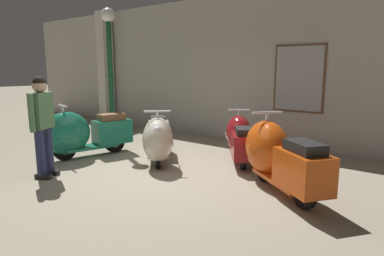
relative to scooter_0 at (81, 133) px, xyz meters
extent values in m
plane|color=gray|center=(1.89, -0.07, -0.48)|extent=(60.00, 60.00, 0.00)
cube|color=#ADA89E|center=(1.89, 3.41, 1.24)|extent=(18.00, 0.20, 3.45)
cube|color=brown|center=(3.01, 3.29, 1.03)|extent=(1.08, 0.03, 1.42)
cube|color=#9E9E9E|center=(3.01, 3.28, 1.03)|extent=(1.00, 0.01, 1.34)
cube|color=beige|center=(-3.10, 3.06, 1.24)|extent=(0.36, 0.36, 3.45)
cylinder|color=black|center=(-0.08, -0.32, -0.27)|extent=(0.19, 0.44, 0.43)
cylinder|color=silver|center=(-0.08, -0.32, -0.27)|extent=(0.15, 0.21, 0.19)
cylinder|color=black|center=(0.17, 0.66, -0.27)|extent=(0.19, 0.44, 0.43)
cylinder|color=silver|center=(0.17, 0.66, -0.27)|extent=(0.15, 0.21, 0.19)
cube|color=#196B51|center=(0.04, 0.17, -0.29)|extent=(0.63, 1.08, 0.05)
ellipsoid|color=#196B51|center=(-0.07, -0.27, 0.04)|extent=(0.76, 1.01, 0.81)
cube|color=#196B51|center=(0.16, 0.62, -0.03)|extent=(0.60, 0.81, 0.47)
cube|color=brown|center=(0.16, 0.62, 0.27)|extent=(0.42, 0.57, 0.13)
sphere|color=silver|center=(-0.15, -0.56, 0.26)|extent=(0.16, 0.16, 0.16)
cylinder|color=silver|center=(-0.08, -0.30, 0.41)|extent=(0.05, 0.05, 0.30)
cylinder|color=silver|center=(-0.08, -0.30, 0.56)|extent=(0.46, 0.15, 0.03)
cylinder|color=black|center=(1.65, 0.41, -0.28)|extent=(0.34, 0.36, 0.41)
cylinder|color=silver|center=(1.65, 0.41, -0.28)|extent=(0.20, 0.20, 0.18)
cylinder|color=black|center=(0.99, 1.12, -0.28)|extent=(0.34, 0.36, 0.41)
cylinder|color=silver|center=(0.99, 1.12, -0.28)|extent=(0.20, 0.20, 0.18)
cube|color=beige|center=(1.32, 0.76, -0.30)|extent=(0.93, 0.96, 0.05)
ellipsoid|color=beige|center=(1.62, 0.44, 0.01)|extent=(0.98, 0.99, 0.78)
cube|color=beige|center=(1.02, 1.09, -0.05)|extent=(0.78, 0.79, 0.45)
cube|color=black|center=(1.02, 1.09, 0.24)|extent=(0.55, 0.56, 0.12)
sphere|color=silver|center=(1.82, 0.23, 0.23)|extent=(0.15, 0.15, 0.15)
cylinder|color=silver|center=(1.64, 0.42, 0.37)|extent=(0.05, 0.05, 0.29)
cylinder|color=silver|center=(1.64, 0.42, 0.52)|extent=(0.35, 0.33, 0.03)
cube|color=silver|center=(1.81, 0.62, -0.04)|extent=(0.48, 0.51, 0.02)
cylinder|color=black|center=(2.33, 1.99, -0.29)|extent=(0.28, 0.35, 0.38)
cylinder|color=silver|center=(2.33, 1.99, -0.29)|extent=(0.17, 0.19, 0.17)
cylinder|color=black|center=(2.86, 1.26, -0.29)|extent=(0.28, 0.35, 0.38)
cylinder|color=silver|center=(2.86, 1.26, -0.29)|extent=(0.17, 0.19, 0.17)
cube|color=maroon|center=(2.60, 1.62, -0.31)|extent=(0.81, 0.93, 0.05)
ellipsoid|color=maroon|center=(2.36, 1.95, -0.02)|extent=(0.87, 0.94, 0.72)
cube|color=maroon|center=(2.84, 1.29, -0.08)|extent=(0.69, 0.75, 0.42)
cube|color=black|center=(2.84, 1.29, 0.18)|extent=(0.48, 0.53, 0.11)
sphere|color=silver|center=(2.21, 2.17, 0.18)|extent=(0.14, 0.14, 0.14)
cylinder|color=silver|center=(2.35, 1.98, 0.31)|extent=(0.04, 0.04, 0.27)
cylinder|color=silver|center=(2.35, 1.98, 0.44)|extent=(0.36, 0.27, 0.03)
cube|color=silver|center=(2.17, 1.81, -0.07)|extent=(0.38, 0.52, 0.02)
cylinder|color=black|center=(3.42, 0.91, -0.26)|extent=(0.41, 0.33, 0.44)
cylinder|color=silver|center=(3.42, 0.91, -0.26)|extent=(0.22, 0.20, 0.20)
cylinder|color=black|center=(4.26, 0.29, -0.26)|extent=(0.41, 0.33, 0.44)
cylinder|color=silver|center=(4.26, 0.29, -0.26)|extent=(0.22, 0.20, 0.20)
cube|color=#C6470F|center=(3.84, 0.60, -0.28)|extent=(1.08, 0.94, 0.06)
ellipsoid|color=#C6470F|center=(3.47, 0.88, 0.05)|extent=(1.09, 1.01, 0.84)
cube|color=#C6470F|center=(4.23, 0.31, -0.02)|extent=(0.86, 0.80, 0.49)
cube|color=black|center=(4.23, 0.31, 0.29)|extent=(0.61, 0.56, 0.13)
sphere|color=silver|center=(3.22, 1.07, 0.28)|extent=(0.17, 0.17, 0.17)
cylinder|color=silver|center=(3.44, 0.90, 0.44)|extent=(0.05, 0.05, 0.31)
cylinder|color=silver|center=(3.44, 0.90, 0.59)|extent=(0.32, 0.41, 0.04)
cylinder|color=#144728|center=(-0.33, 1.03, -0.39)|extent=(0.28, 0.28, 0.18)
cylinder|color=#144728|center=(-0.33, 1.03, 0.96)|extent=(0.11, 0.11, 2.52)
torus|color=#144728|center=(-0.33, 1.03, 1.09)|extent=(0.19, 0.19, 0.04)
sphere|color=white|center=(-0.33, 1.03, 2.35)|extent=(0.29, 0.29, 0.29)
cube|color=black|center=(0.63, -1.14, -0.44)|extent=(0.27, 0.20, 0.08)
cylinder|color=#23284C|center=(0.61, -1.15, -0.01)|extent=(0.14, 0.14, 0.79)
cube|color=black|center=(0.54, -0.95, -0.44)|extent=(0.27, 0.20, 0.08)
cylinder|color=#23284C|center=(0.52, -0.96, -0.01)|extent=(0.14, 0.14, 0.79)
cube|color=#4C724C|center=(0.57, -1.05, 0.59)|extent=(0.34, 0.42, 0.56)
cylinder|color=#4C724C|center=(0.67, -1.26, 0.58)|extent=(0.09, 0.09, 0.58)
cylinder|color=#4C724C|center=(0.47, -0.85, 0.58)|extent=(0.09, 0.09, 0.58)
sphere|color=tan|center=(0.57, -1.05, 0.97)|extent=(0.21, 0.21, 0.21)
sphere|color=black|center=(0.57, -1.05, 1.02)|extent=(0.20, 0.20, 0.20)
camera|label=1|loc=(5.58, -3.68, 1.24)|focal=31.19mm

